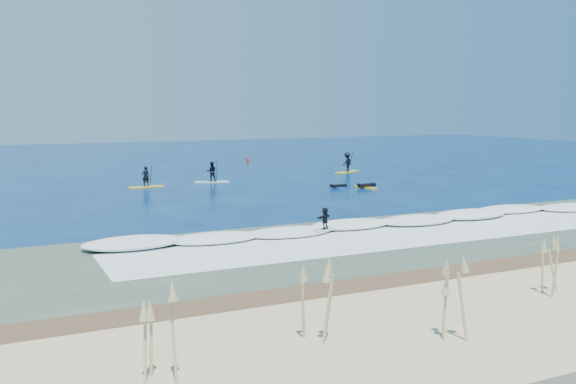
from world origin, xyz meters
name	(u,v)px	position (x,y,z in m)	size (l,w,h in m)	color
ground	(317,200)	(0.00, 0.00, 0.00)	(160.00, 160.00, 0.00)	#031946
wet_sand_strip	(564,270)	(0.00, -21.50, 0.00)	(90.00, 5.00, 0.08)	#503A25
shallow_water	(445,236)	(0.00, -14.00, 0.01)	(90.00, 13.00, 0.01)	#364A39
breaking_wave	(399,224)	(0.00, -10.00, 0.00)	(40.00, 6.00, 0.30)	white
whitewater	(432,233)	(0.00, -13.00, 0.00)	(34.00, 5.00, 0.02)	silver
sup_paddler_left	(146,180)	(-9.24, 12.43, 0.63)	(2.92, 0.93, 2.02)	yellow
sup_paddler_center	(212,174)	(-3.21, 13.48, 0.78)	(3.08, 1.41, 2.09)	silver
sup_paddler_right	(347,163)	(11.82, 15.66, 0.92)	(3.37, 2.23, 2.35)	yellow
prone_paddler_near	(366,186)	(6.90, 4.39, 0.17)	(1.86, 2.39, 0.49)	yellow
prone_paddler_far	(338,187)	(4.77, 5.26, 0.13)	(1.50, 1.90, 0.39)	blue
wave_surfer	(325,220)	(-5.21, -10.70, 0.72)	(1.74, 1.16, 1.24)	silver
marker_buoy	(247,160)	(7.03, 30.59, 0.30)	(0.28, 0.28, 0.68)	red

